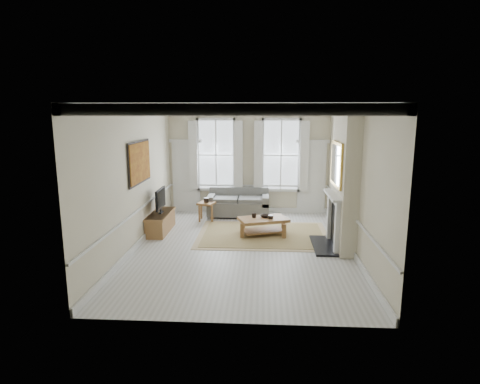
# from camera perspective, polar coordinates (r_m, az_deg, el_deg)

# --- Properties ---
(floor) EXTENTS (7.20, 7.20, 0.00)m
(floor) POSITION_cam_1_polar(r_m,az_deg,el_deg) (9.93, 0.37, -7.91)
(floor) COLOR #B7B5AD
(floor) RESTS_ON ground
(ceiling) EXTENTS (7.20, 7.20, 0.00)m
(ceiling) POSITION_cam_1_polar(r_m,az_deg,el_deg) (9.37, 0.40, 12.12)
(ceiling) COLOR white
(ceiling) RESTS_ON back_wall
(back_wall) EXTENTS (5.20, 0.00, 5.20)m
(back_wall) POSITION_cam_1_polar(r_m,az_deg,el_deg) (13.06, 1.21, 4.41)
(back_wall) COLOR beige
(back_wall) RESTS_ON floor
(left_wall) EXTENTS (0.00, 7.20, 7.20)m
(left_wall) POSITION_cam_1_polar(r_m,az_deg,el_deg) (9.98, -14.70, 1.90)
(left_wall) COLOR beige
(left_wall) RESTS_ON floor
(right_wall) EXTENTS (0.00, 7.20, 7.20)m
(right_wall) POSITION_cam_1_polar(r_m,az_deg,el_deg) (9.72, 15.88, 1.60)
(right_wall) COLOR beige
(right_wall) RESTS_ON floor
(window_left) EXTENTS (1.26, 0.20, 2.20)m
(window_left) POSITION_cam_1_polar(r_m,az_deg,el_deg) (13.07, -3.42, 5.28)
(window_left) COLOR #B2BCC6
(window_left) RESTS_ON back_wall
(window_right) EXTENTS (1.26, 0.20, 2.20)m
(window_right) POSITION_cam_1_polar(r_m,az_deg,el_deg) (13.00, 5.86, 5.21)
(window_right) COLOR #B2BCC6
(window_right) RESTS_ON back_wall
(door_left) EXTENTS (0.90, 0.08, 2.30)m
(door_left) POSITION_cam_1_polar(r_m,az_deg,el_deg) (13.34, -7.65, 2.07)
(door_left) COLOR silver
(door_left) RESTS_ON floor
(door_right) EXTENTS (0.90, 0.08, 2.30)m
(door_right) POSITION_cam_1_polar(r_m,az_deg,el_deg) (13.19, 10.14, 1.89)
(door_right) COLOR silver
(door_right) RESTS_ON floor
(painting) EXTENTS (0.05, 1.66, 1.06)m
(painting) POSITION_cam_1_polar(r_m,az_deg,el_deg) (10.20, -14.07, 4.12)
(painting) COLOR #B3791E
(painting) RESTS_ON left_wall
(chimney_breast) EXTENTS (0.35, 1.70, 3.38)m
(chimney_breast) POSITION_cam_1_polar(r_m,az_deg,el_deg) (9.88, 14.64, 1.81)
(chimney_breast) COLOR beige
(chimney_breast) RESTS_ON floor
(hearth) EXTENTS (0.55, 1.50, 0.05)m
(hearth) POSITION_cam_1_polar(r_m,az_deg,el_deg) (10.21, 11.81, -7.46)
(hearth) COLOR black
(hearth) RESTS_ON floor
(fireplace) EXTENTS (0.21, 1.45, 1.33)m
(fireplace) POSITION_cam_1_polar(r_m,az_deg,el_deg) (10.04, 13.10, -3.62)
(fireplace) COLOR silver
(fireplace) RESTS_ON floor
(mirror) EXTENTS (0.06, 1.26, 1.06)m
(mirror) POSITION_cam_1_polar(r_m,az_deg,el_deg) (9.79, 13.51, 3.86)
(mirror) COLOR gold
(mirror) RESTS_ON chimney_breast
(sofa) EXTENTS (1.92, 0.93, 0.88)m
(sofa) POSITION_cam_1_polar(r_m,az_deg,el_deg) (12.83, -0.21, -1.77)
(sofa) COLOR #61615F
(sofa) RESTS_ON floor
(side_table) EXTENTS (0.58, 0.58, 0.57)m
(side_table) POSITION_cam_1_polar(r_m,az_deg,el_deg) (12.27, -4.80, -1.97)
(side_table) COLOR olive
(side_table) RESTS_ON floor
(rug) EXTENTS (3.50, 2.60, 0.02)m
(rug) POSITION_cam_1_polar(r_m,az_deg,el_deg) (10.91, 3.31, -6.07)
(rug) COLOR #937F4C
(rug) RESTS_ON floor
(coffee_table) EXTENTS (1.44, 1.12, 0.47)m
(coffee_table) POSITION_cam_1_polar(r_m,az_deg,el_deg) (10.80, 3.33, -4.14)
(coffee_table) COLOR olive
(coffee_table) RESTS_ON rug
(ceramic_pot_a) EXTENTS (0.12, 0.12, 0.12)m
(ceramic_pot_a) POSITION_cam_1_polar(r_m,az_deg,el_deg) (10.82, 2.01, -3.34)
(ceramic_pot_a) COLOR black
(ceramic_pot_a) RESTS_ON coffee_table
(ceramic_pot_b) EXTENTS (0.13, 0.13, 0.09)m
(ceramic_pot_b) POSITION_cam_1_polar(r_m,az_deg,el_deg) (10.72, 4.41, -3.56)
(ceramic_pot_b) COLOR black
(ceramic_pot_b) RESTS_ON coffee_table
(bowl) EXTENTS (0.34, 0.34, 0.07)m
(bowl) POSITION_cam_1_polar(r_m,az_deg,el_deg) (10.87, 3.60, -3.42)
(bowl) COLOR black
(bowl) RESTS_ON coffee_table
(tv_stand) EXTENTS (0.48, 1.50, 0.54)m
(tv_stand) POSITION_cam_1_polar(r_m,az_deg,el_deg) (11.35, -11.22, -4.24)
(tv_stand) COLOR olive
(tv_stand) RESTS_ON floor
(tv) EXTENTS (0.08, 0.90, 0.68)m
(tv) POSITION_cam_1_polar(r_m,az_deg,el_deg) (11.18, -11.23, -0.97)
(tv) COLOR black
(tv) RESTS_ON tv_stand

